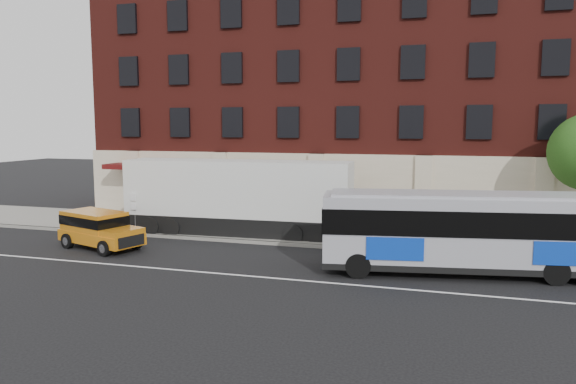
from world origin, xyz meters
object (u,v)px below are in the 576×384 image
(shipping_container, at_px, (238,199))
(sign_pole, at_px, (134,208))
(yellow_suv, at_px, (98,227))
(city_bus, at_px, (475,230))

(shipping_container, bearing_deg, sign_pole, -164.55)
(shipping_container, bearing_deg, yellow_suv, -138.48)
(sign_pole, bearing_deg, shipping_container, 15.45)
(yellow_suv, height_order, shipping_container, shipping_container)
(city_bus, height_order, shipping_container, shipping_container)
(yellow_suv, xyz_separation_m, shipping_container, (5.22, 4.62, 0.96))
(city_bus, relative_size, yellow_suv, 2.55)
(city_bus, bearing_deg, shipping_container, 159.44)
(city_bus, xyz_separation_m, yellow_suv, (-16.83, -0.27, -0.77))
(sign_pole, xyz_separation_m, yellow_suv, (0.04, -3.17, -0.46))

